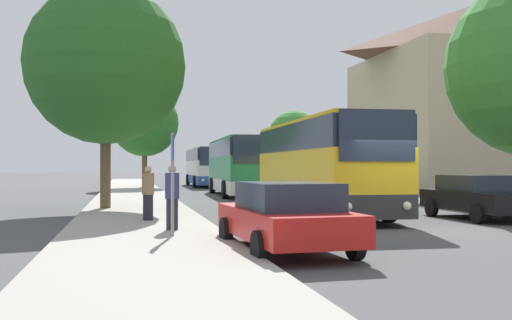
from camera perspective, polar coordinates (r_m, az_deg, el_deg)
The scene contains 15 objects.
ground_plane at distance 17.57m, azimuth 12.84°, elevation -6.37°, with size 300.00×300.00×0.00m, color #4C4C4F.
sidewalk_left at distance 15.93m, azimuth -10.79°, elevation -6.70°, with size 4.00×120.00×0.15m, color #A39E93.
building_right_background at distance 49.04m, azimuth 20.49°, elevation 5.75°, with size 16.04×13.93×14.26m.
bus_front at distance 21.87m, azimuth 6.24°, elevation -0.50°, with size 2.95×10.68×3.38m.
bus_middle at distance 35.70m, azimuth -1.57°, elevation -0.52°, with size 3.19×11.47×3.37m.
bus_rear at distance 51.71m, azimuth -4.78°, elevation -0.58°, with size 2.96×11.41×3.27m.
parked_car_left_curb at distance 12.42m, azimuth 2.85°, elevation -5.31°, with size 2.27×4.57×1.44m.
parked_car_right_near at distance 21.31m, azimuth 20.41°, elevation -3.25°, with size 2.20×4.48×1.47m.
parked_car_right_far at distance 37.92m, azimuth 5.55°, elevation -2.03°, with size 2.14×4.69×1.54m.
bus_stop_sign at distance 14.11m, azimuth -7.96°, elevation -1.10°, with size 0.08×0.45×2.41m.
pedestrian_waiting_near at distance 15.45m, azimuth -7.99°, elevation -3.50°, with size 0.36×0.36×1.67m.
pedestrian_waiting_far at distance 18.22m, azimuth -10.24°, elevation -3.12°, with size 0.36×0.36×1.63m.
tree_left_near at distance 46.40m, azimuth -10.56°, elevation 3.52°, with size 5.17×5.17×7.51m.
tree_left_far at distance 24.18m, azimuth -14.13°, elevation 8.77°, with size 6.19×6.19×8.65m.
tree_right_mid at distance 53.08m, azimuth 3.64°, elevation 2.25°, with size 4.60×4.60×6.53m.
Camera 1 is at (-7.41, -15.83, 1.79)m, focal length 42.00 mm.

